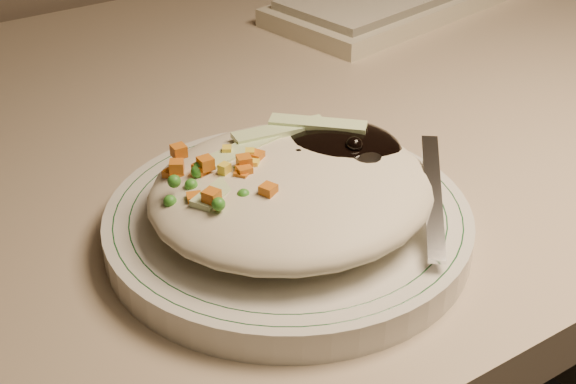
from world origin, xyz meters
TOP-DOWN VIEW (x-y plane):
  - desk at (0.00, 1.38)m, footprint 1.40×0.70m
  - plate at (-0.08, 1.20)m, footprint 0.25×0.25m
  - plate_rim at (-0.08, 1.20)m, footprint 0.23×0.23m
  - meal at (-0.07, 1.20)m, footprint 0.21×0.19m

SIDE VIEW (x-z plane):
  - desk at x=0.00m, z-range 0.17..0.91m
  - plate at x=-0.08m, z-range 0.74..0.76m
  - plate_rim at x=-0.08m, z-range 0.76..0.76m
  - meal at x=-0.07m, z-range 0.76..0.81m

